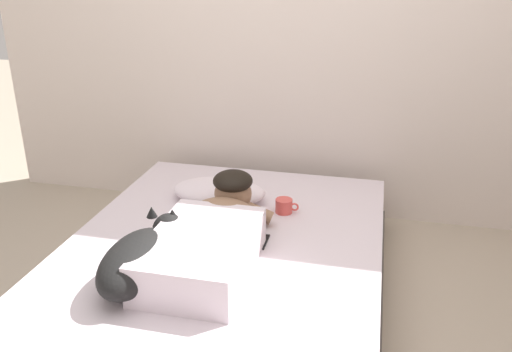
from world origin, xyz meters
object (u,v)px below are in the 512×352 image
object	(u,v)px
pillow	(219,191)
dog	(141,258)
bed	(220,278)
cell_phone	(260,241)
coffee_cup	(284,206)
person_lying	(211,235)

from	to	relation	value
pillow	dog	size ratio (longest dim) A/B	0.90
pillow	dog	distance (m)	0.83
bed	pillow	size ratio (longest dim) A/B	4.02
pillow	cell_phone	size ratio (longest dim) A/B	3.71
pillow	coffee_cup	bearing A→B (deg)	-9.96
bed	coffee_cup	xyz separation A→B (m)	(0.22, 0.45, 0.20)
pillow	cell_phone	world-z (taller)	pillow
person_lying	dog	bearing A→B (deg)	-131.96
dog	coffee_cup	distance (m)	0.89
bed	person_lying	world-z (taller)	person_lying
bed	person_lying	xyz separation A→B (m)	(-0.02, -0.07, 0.26)
dog	cell_phone	bearing A→B (deg)	45.76
person_lying	dog	size ratio (longest dim) A/B	1.60
bed	coffee_cup	bearing A→B (deg)	63.59
bed	person_lying	distance (m)	0.27
bed	coffee_cup	size ratio (longest dim) A/B	16.71
bed	coffee_cup	world-z (taller)	coffee_cup
pillow	person_lying	world-z (taller)	person_lying
pillow	person_lying	xyz separation A→B (m)	(0.14, -0.58, 0.05)
coffee_cup	cell_phone	xyz separation A→B (m)	(-0.05, -0.34, -0.03)
pillow	person_lying	size ratio (longest dim) A/B	0.57
bed	pillow	world-z (taller)	pillow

